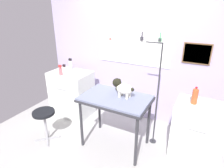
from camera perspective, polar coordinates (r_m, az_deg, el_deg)
ground at (r=3.22m, az=-2.32°, el=-19.94°), size 4.40×4.00×0.04m
rear_wall_panel at (r=3.67m, az=7.57°, el=6.67°), size 4.00×0.11×2.30m
grooming_table at (r=2.89m, az=1.02°, el=-5.47°), size 1.05×0.67×0.88m
grooming_arm at (r=3.03m, az=13.24°, el=-4.83°), size 0.30×0.11×1.68m
dog at (r=2.81m, az=3.09°, el=-1.09°), size 0.38×0.19×0.27m
counter_left at (r=4.03m, az=-12.05°, el=-2.73°), size 0.80×0.58×0.93m
cabinet_right at (r=3.11m, az=24.25°, el=-13.04°), size 0.68×0.54×0.89m
stool at (r=3.35m, az=-19.81°, el=-9.22°), size 0.36×0.36×0.56m
shampoo_bottle at (r=3.74m, az=-14.16°, el=4.08°), size 0.06×0.06×0.19m
pump_bottle_white at (r=3.99m, az=-12.42°, el=5.69°), size 0.06×0.06×0.24m
detangler_spray at (r=3.71m, az=-15.29°, el=3.86°), size 0.06×0.06×0.20m
soda_bottle at (r=2.84m, az=23.77°, el=-3.32°), size 0.08×0.08×0.25m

